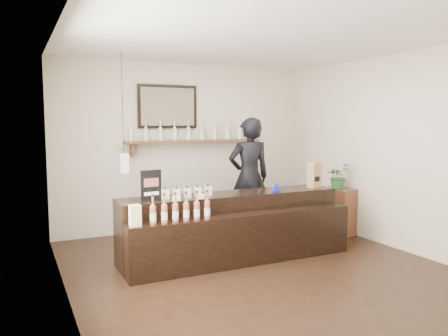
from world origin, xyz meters
name	(u,v)px	position (x,y,z in m)	size (l,w,h in m)	color
ground	(261,270)	(0.00, 0.00, 0.00)	(5.00, 5.00, 0.00)	black
room_shell	(262,132)	(0.00, 0.00, 1.70)	(5.00, 5.00, 5.00)	beige
back_wall_decor	(181,126)	(-0.16, 2.37, 1.76)	(2.66, 0.96, 1.69)	brown
counter	(235,228)	(-0.06, 0.59, 0.41)	(3.10, 0.85, 1.01)	black
promo_sign	(151,185)	(-1.18, 0.69, 1.05)	(0.27, 0.05, 0.37)	black
paper_bag	(314,175)	(1.28, 0.63, 1.05)	(0.19, 0.16, 0.38)	#A17E4E
tape_dispenser	(276,188)	(0.60, 0.61, 0.90)	(0.12, 0.06, 0.10)	#1826AE
side_cabinet	(337,212)	(2.00, 0.95, 0.38)	(0.50, 0.60, 0.76)	brown
potted_plant	(338,176)	(2.00, 0.95, 0.96)	(0.37, 0.32, 0.41)	#29672E
shopkeeper	(249,169)	(0.69, 1.55, 1.07)	(0.78, 0.51, 2.15)	black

